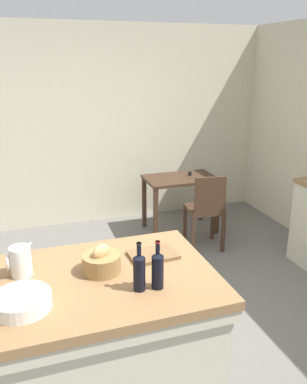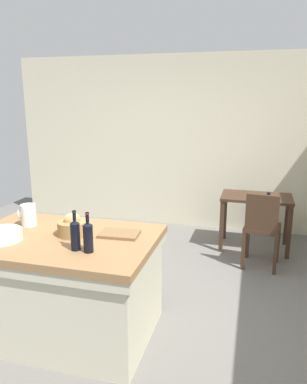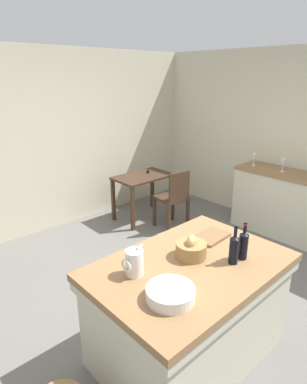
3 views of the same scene
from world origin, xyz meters
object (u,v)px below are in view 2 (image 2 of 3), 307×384
(wine_bottle_dark, at_px, (88,236))
(wine_bottle_amber, at_px, (75,234))
(island_table, at_px, (64,281))
(bread_basket, at_px, (72,227))
(wooden_chair, at_px, (262,227))
(cutting_board, at_px, (119,234))
(wash_bowl, at_px, (2,235))
(pitcher, at_px, (28,215))
(writing_desk, at_px, (256,204))

(wine_bottle_dark, height_order, wine_bottle_amber, wine_bottle_amber)
(island_table, relative_size, wine_bottle_dark, 5.10)
(bread_basket, bearing_deg, wooden_chair, 47.17)
(island_table, bearing_deg, cutting_board, 19.09)
(wooden_chair, relative_size, bread_basket, 3.79)
(cutting_board, relative_size, wine_bottle_dark, 1.06)
(wine_bottle_dark, bearing_deg, wash_bowl, 177.37)
(bread_basket, height_order, wine_bottle_amber, wine_bottle_amber)
(wash_bowl, bearing_deg, island_table, 24.47)
(bread_basket, bearing_deg, wash_bowl, -152.59)
(pitcher, relative_size, wine_bottle_amber, 0.78)
(pitcher, relative_size, cutting_board, 0.73)
(cutting_board, distance_m, wine_bottle_dark, 0.41)
(wine_bottle_dark, relative_size, wine_bottle_amber, 1.00)
(wooden_chair, xyz_separation_m, wine_bottle_amber, (-1.38, -1.94, 0.48))
(wooden_chair, xyz_separation_m, bread_basket, (-1.54, -1.66, 0.43))
(island_table, relative_size, cutting_board, 4.79)
(pitcher, height_order, bread_basket, pitcher)
(island_table, bearing_deg, pitcher, 156.75)
(island_table, bearing_deg, wooden_chair, 46.94)
(wine_bottle_amber, bearing_deg, island_table, 138.17)
(writing_desk, bearing_deg, wine_bottle_dark, -115.03)
(island_table, xyz_separation_m, pitcher, (-0.41, 0.18, 0.50))
(bread_basket, distance_m, wine_bottle_dark, 0.40)
(wash_bowl, bearing_deg, cutting_board, 21.74)
(wine_bottle_dark, bearing_deg, island_table, 147.03)
(writing_desk, bearing_deg, bread_basket, -122.90)
(wooden_chair, bearing_deg, writing_desk, 96.71)
(wine_bottle_dark, bearing_deg, bread_basket, 133.65)
(pitcher, xyz_separation_m, bread_basket, (0.48, -0.11, -0.03))
(cutting_board, bearing_deg, wooden_chair, 53.36)
(wine_bottle_amber, bearing_deg, writing_desk, 62.91)
(island_table, relative_size, wash_bowl, 4.81)
(island_table, bearing_deg, wine_bottle_amber, -41.83)
(wooden_chair, distance_m, cutting_board, 2.00)
(wine_bottle_dark, xyz_separation_m, wine_bottle_amber, (-0.11, 0.01, 0.00))
(writing_desk, xyz_separation_m, wine_bottle_dark, (-1.20, -2.56, 0.38))
(writing_desk, relative_size, bread_basket, 3.73)
(wash_bowl, relative_size, bread_basket, 1.31)
(cutting_board, bearing_deg, wash_bowl, -158.26)
(wash_bowl, bearing_deg, writing_desk, 52.22)
(wine_bottle_dark, bearing_deg, cutting_board, 75.51)
(cutting_board, bearing_deg, wine_bottle_amber, -119.31)
(writing_desk, relative_size, pitcher, 3.87)
(wash_bowl, distance_m, cutting_board, 0.93)
(writing_desk, xyz_separation_m, wine_bottle_amber, (-1.30, -2.55, 0.38))
(wooden_chair, distance_m, wine_bottle_amber, 2.43)
(wine_bottle_amber, bearing_deg, pitcher, 149.02)
(wash_bowl, distance_m, bread_basket, 0.55)
(island_table, height_order, wine_bottle_dark, wine_bottle_dark)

